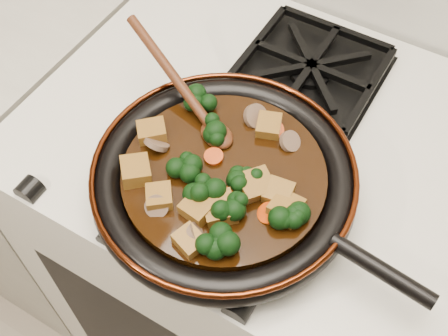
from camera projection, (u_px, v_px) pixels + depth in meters
The scene contains 35 objects.
stove at pixel (257, 256), 1.25m from camera, with size 0.76×0.60×0.90m, color beige.
burner_grate_front at pixel (227, 190), 0.80m from camera, with size 0.23×0.23×0.03m, color black, non-canonical shape.
burner_grate_back at pixel (311, 69), 0.94m from camera, with size 0.23×0.23×0.03m, color black, non-canonical shape.
skillet at pixel (225, 179), 0.78m from camera, with size 0.50×0.37×0.05m.
braising_sauce at pixel (224, 177), 0.78m from camera, with size 0.28×0.28×0.02m, color black.
tofu_cube_0 at pixel (159, 197), 0.74m from camera, with size 0.04×0.03×0.02m, color brown.
tofu_cube_1 at pixel (286, 208), 0.73m from camera, with size 0.04×0.04×0.02m, color brown.
tofu_cube_2 at pixel (199, 207), 0.73m from camera, with size 0.04×0.04×0.02m, color brown.
tofu_cube_3 at pixel (190, 241), 0.70m from camera, with size 0.04×0.03×0.02m, color brown.
tofu_cube_4 at pixel (269, 126), 0.80m from camera, with size 0.04×0.03×0.02m, color brown.
tofu_cube_5 at pixel (220, 209), 0.72m from camera, with size 0.04×0.04×0.02m, color brown.
tofu_cube_6 at pixel (136, 171), 0.76m from camera, with size 0.04×0.04×0.02m, color brown.
tofu_cube_7 at pixel (279, 193), 0.74m from camera, with size 0.04×0.04×0.02m, color brown.
tofu_cube_8 at pixel (255, 185), 0.75m from camera, with size 0.04×0.04×0.02m, color brown.
tofu_cube_9 at pixel (152, 132), 0.80m from camera, with size 0.04×0.03×0.02m, color brown.
broccoli_floret_0 at pixel (230, 209), 0.72m from camera, with size 0.06×0.06×0.06m, color black, non-canonical shape.
broccoli_floret_1 at pixel (290, 219), 0.72m from camera, with size 0.06×0.06×0.05m, color black, non-canonical shape.
broccoli_floret_2 at pixel (244, 182), 0.75m from camera, with size 0.06×0.06×0.05m, color black, non-canonical shape.
broccoli_floret_3 at pixel (187, 168), 0.76m from camera, with size 0.06×0.06×0.05m, color black, non-canonical shape.
broccoli_floret_4 at pixel (206, 191), 0.74m from camera, with size 0.06×0.06×0.05m, color black, non-canonical shape.
broccoli_floret_5 at pixel (218, 245), 0.69m from camera, with size 0.06×0.06×0.05m, color black, non-canonical shape.
broccoli_floret_6 at pixel (199, 102), 0.83m from camera, with size 0.06×0.06×0.05m, color black, non-canonical shape.
broccoli_floret_7 at pixel (212, 133), 0.80m from camera, with size 0.06×0.06×0.05m, color black, non-canonical shape.
carrot_coin_0 at pixel (269, 213), 0.73m from camera, with size 0.03×0.03×0.01m, color #B33004.
carrot_coin_1 at pixel (214, 157), 0.78m from camera, with size 0.03×0.03×0.01m, color #B33004.
carrot_coin_2 at pixel (267, 123), 0.81m from camera, with size 0.03×0.03×0.01m, color #B33004.
carrot_coin_3 at pixel (231, 195), 0.74m from camera, with size 0.03×0.03×0.01m, color #B33004.
carrot_coin_4 at pixel (212, 214), 0.73m from camera, with size 0.03×0.03×0.01m, color #B33004.
carrot_coin_5 at pixel (273, 130), 0.80m from camera, with size 0.03×0.03×0.01m, color #B33004.
mushroom_slice_0 at pixel (290, 141), 0.79m from camera, with size 0.03×0.03×0.01m, color brown.
mushroom_slice_1 at pixel (157, 143), 0.79m from camera, with size 0.04×0.04×0.01m, color brown.
mushroom_slice_2 at pixel (256, 116), 0.82m from camera, with size 0.04×0.04×0.01m, color brown.
mushroom_slice_3 at pixel (196, 234), 0.71m from camera, with size 0.03×0.03×0.01m, color brown.
mushroom_slice_4 at pixel (157, 206), 0.73m from camera, with size 0.03×0.03×0.01m, color brown.
wooden_spoon at pixel (192, 101), 0.81m from camera, with size 0.14×0.08×0.22m.
Camera 1 is at (0.22, 1.17, 1.59)m, focal length 45.00 mm.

